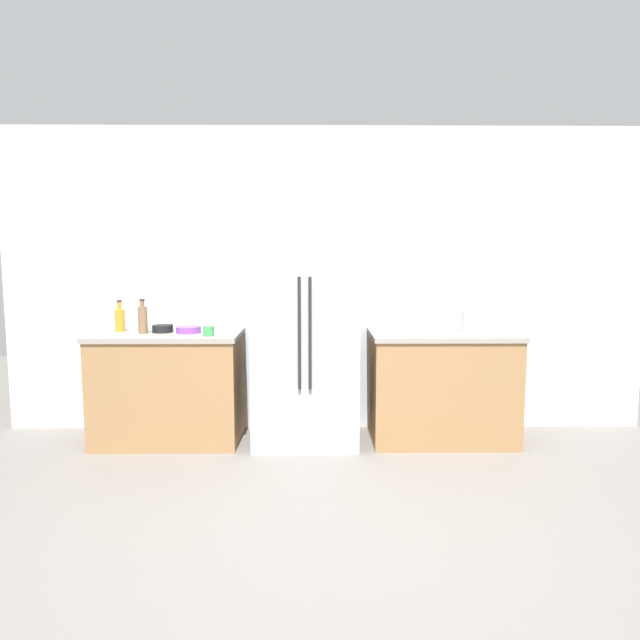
% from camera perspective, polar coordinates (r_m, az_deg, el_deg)
% --- Properties ---
extents(ground_plane, '(11.13, 11.13, 0.00)m').
position_cam_1_polar(ground_plane, '(3.39, 1.37, -20.45)').
color(ground_plane, slate).
extents(kitchen_back_panel, '(5.57, 0.10, 2.61)m').
position_cam_1_polar(kitchen_back_panel, '(5.04, 0.62, 3.91)').
color(kitchen_back_panel, silver).
rests_on(kitchen_back_panel, ground_plane).
extents(counter_left, '(1.18, 0.69, 0.90)m').
position_cam_1_polar(counter_left, '(4.92, -14.68, -6.39)').
color(counter_left, '#9E7247').
rests_on(counter_left, ground_plane).
extents(counter_right, '(1.18, 0.69, 0.90)m').
position_cam_1_polar(counter_right, '(4.89, 11.89, -6.40)').
color(counter_right, '#9E7247').
rests_on(counter_right, ground_plane).
extents(refrigerator, '(0.84, 0.71, 1.89)m').
position_cam_1_polar(refrigerator, '(4.66, -1.45, -0.74)').
color(refrigerator, '#B2B5BA').
rests_on(refrigerator, ground_plane).
extents(toaster, '(0.24, 0.16, 0.17)m').
position_cam_1_polar(toaster, '(4.96, 15.14, -0.05)').
color(toaster, silver).
rests_on(toaster, counter_right).
extents(bottle_a, '(0.08, 0.08, 0.26)m').
position_cam_1_polar(bottle_a, '(5.02, -19.15, 0.07)').
color(bottle_a, orange).
rests_on(bottle_a, counter_left).
extents(bottle_b, '(0.07, 0.07, 0.28)m').
position_cam_1_polar(bottle_b, '(4.83, -17.10, 0.10)').
color(bottle_b, brown).
rests_on(bottle_b, counter_left).
extents(cup_a, '(0.08, 0.08, 0.08)m').
position_cam_1_polar(cup_a, '(4.57, -10.93, -1.08)').
color(cup_a, green).
rests_on(cup_a, counter_left).
extents(cup_b, '(0.08, 0.08, 0.10)m').
position_cam_1_polar(cup_b, '(4.84, 11.03, -0.50)').
color(cup_b, white).
rests_on(cup_b, counter_right).
extents(bowl_a, '(0.20, 0.20, 0.05)m').
position_cam_1_polar(bowl_a, '(4.78, -12.84, -0.94)').
color(bowl_a, purple).
rests_on(bowl_a, counter_left).
extents(bowl_b, '(0.17, 0.17, 0.06)m').
position_cam_1_polar(bowl_b, '(4.87, -15.26, -0.82)').
color(bowl_b, black).
rests_on(bowl_b, counter_left).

